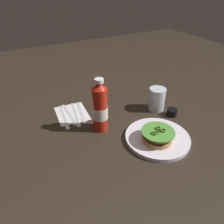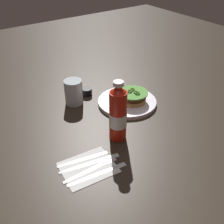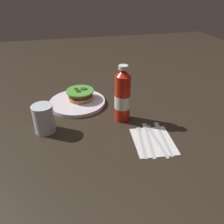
% 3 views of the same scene
% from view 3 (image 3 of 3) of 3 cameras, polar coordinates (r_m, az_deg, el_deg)
% --- Properties ---
extents(ground_plane, '(3.00, 3.00, 0.00)m').
position_cam_3_polar(ground_plane, '(1.03, -6.44, -0.25)').
color(ground_plane, '#2E251B').
extents(dinner_plate, '(0.27, 0.27, 0.02)m').
position_cam_3_polar(dinner_plate, '(1.10, -8.76, 2.43)').
color(dinner_plate, white).
rests_on(dinner_plate, ground_plane).
extents(burger_sandwich, '(0.13, 0.13, 0.05)m').
position_cam_3_polar(burger_sandwich, '(1.10, -8.05, 4.42)').
color(burger_sandwich, tan).
rests_on(burger_sandwich, dinner_plate).
extents(ketchup_bottle, '(0.07, 0.07, 0.24)m').
position_cam_3_polar(ketchup_bottle, '(0.92, 2.69, 3.87)').
color(ketchup_bottle, red).
rests_on(ketchup_bottle, ground_plane).
extents(water_glass, '(0.08, 0.08, 0.11)m').
position_cam_3_polar(water_glass, '(0.91, -16.87, -1.62)').
color(water_glass, silver).
rests_on(water_glass, ground_plane).
extents(condiment_cup, '(0.05, 0.05, 0.03)m').
position_cam_3_polar(condiment_cup, '(1.01, -18.16, -1.20)').
color(condiment_cup, black).
rests_on(condiment_cup, ground_plane).
extents(napkin, '(0.19, 0.16, 0.00)m').
position_cam_3_polar(napkin, '(0.86, 10.40, -7.22)').
color(napkin, white).
rests_on(napkin, ground_plane).
extents(butter_knife, '(0.21, 0.04, 0.00)m').
position_cam_3_polar(butter_knife, '(0.89, 12.65, -5.71)').
color(butter_knife, silver).
rests_on(butter_knife, napkin).
extents(fork_utensil, '(0.20, 0.02, 0.00)m').
position_cam_3_polar(fork_utensil, '(0.88, 10.86, -6.19)').
color(fork_utensil, silver).
rests_on(fork_utensil, napkin).
extents(steak_knife, '(0.22, 0.06, 0.00)m').
position_cam_3_polar(steak_knife, '(0.88, 9.17, -6.07)').
color(steak_knife, silver).
rests_on(steak_knife, napkin).
extents(spoon_utensil, '(0.19, 0.05, 0.00)m').
position_cam_3_polar(spoon_utensil, '(0.87, 7.31, -6.17)').
color(spoon_utensil, silver).
rests_on(spoon_utensil, napkin).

